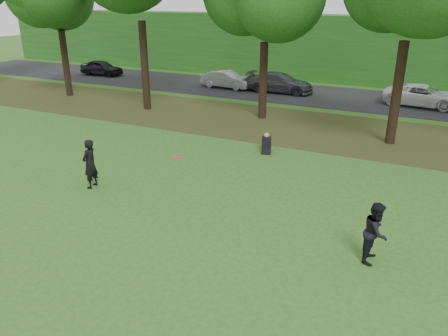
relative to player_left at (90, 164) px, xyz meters
name	(u,v)px	position (x,y,z in m)	size (l,w,h in m)	color
ground	(179,253)	(5.07, -2.36, -0.89)	(120.00, 120.00, 0.00)	#2D561A
leaf_litter	(310,128)	(5.07, 10.64, -0.89)	(60.00, 7.00, 0.01)	#463519
street	(342,98)	(5.07, 18.64, -0.88)	(70.00, 7.00, 0.02)	black
far_hedge	(362,50)	(5.07, 24.64, 1.61)	(70.00, 3.00, 5.00)	#1B4F16
player_left	(90,164)	(0.00, 0.00, 0.00)	(0.65, 0.43, 1.78)	black
player_right	(376,232)	(9.79, -0.42, -0.07)	(0.80, 0.62, 1.64)	black
parked_cars	(347,89)	(5.42, 18.25, -0.20)	(41.84, 3.02, 1.49)	black
frisbee	(176,157)	(3.67, -0.08, 0.87)	(0.30, 0.31, 0.14)	#FF154D
seated_person	(266,145)	(4.29, 6.33, -0.58)	(0.64, 0.83, 0.83)	black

